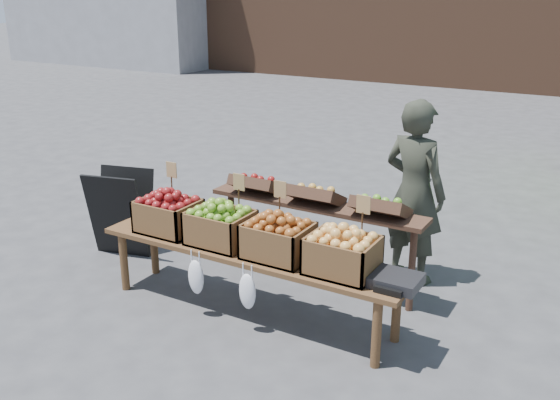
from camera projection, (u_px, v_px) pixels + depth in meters
The scene contains 10 objects.
ground at pixel (243, 314), 5.19m from camera, with size 80.00×80.00×0.00m, color #424244.
vendor at pixel (414, 192), 5.58m from camera, with size 0.61×0.40×1.68m, color #2B2E23.
chalkboard_sign at pixel (121, 213), 6.24m from camera, with size 0.58×0.32×0.89m, color black, non-canonical shape.
back_table at pixel (315, 233), 5.52m from camera, with size 2.10×0.44×1.04m, color #3E271A, non-canonical shape.
display_bench at pixel (249, 282), 5.12m from camera, with size 2.70×0.56×0.57m, color #53361D, non-canonical shape.
crate_golden_apples at pixel (168, 216), 5.38m from camera, with size 0.50×0.40×0.28m, color maroon, non-canonical shape.
crate_russet_pears at pixel (220, 228), 5.12m from camera, with size 0.50×0.40×0.28m, color #467716, non-canonical shape.
crate_red_apples at pixel (278, 241), 4.85m from camera, with size 0.50×0.40×0.28m, color #AE662F, non-canonical shape.
crate_green_apples at pixel (342, 255), 4.59m from camera, with size 0.50×0.40×0.28m, color #D8C846, non-canonical shape.
weighing_scale at pixel (396, 280), 4.42m from camera, with size 0.34×0.30×0.08m, color black.
Camera 1 is at (2.59, -3.82, 2.58)m, focal length 40.00 mm.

